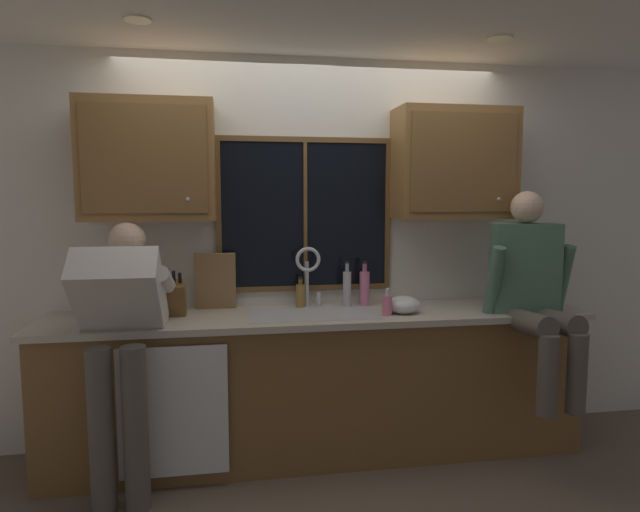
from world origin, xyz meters
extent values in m
cube|color=silver|center=(0.00, 0.06, 1.27)|extent=(5.71, 0.12, 2.55)
cylinder|color=#FFEAB2|center=(-0.99, -0.60, 2.54)|extent=(0.14, 0.14, 0.01)
cylinder|color=#FFEAB2|center=(0.99, -0.60, 2.54)|extent=(0.14, 0.14, 0.01)
cube|color=black|center=(-0.05, -0.01, 1.52)|extent=(1.10, 0.02, 0.95)
cube|color=brown|center=(-0.05, -0.02, 2.02)|extent=(1.17, 0.02, 0.04)
cube|color=brown|center=(-0.05, -0.02, 1.03)|extent=(1.17, 0.02, 0.04)
cube|color=brown|center=(-0.62, -0.02, 1.52)|extent=(0.03, 0.02, 0.95)
cube|color=brown|center=(0.52, -0.02, 1.52)|extent=(0.03, 0.02, 0.95)
cube|color=brown|center=(-0.05, -0.02, 1.52)|extent=(0.02, 0.02, 0.95)
cube|color=brown|center=(0.00, -0.29, 0.44)|extent=(3.31, 0.58, 0.88)
cube|color=beige|center=(0.00, -0.31, 0.90)|extent=(3.37, 0.62, 0.04)
cube|color=white|center=(-0.87, -0.61, 0.46)|extent=(0.60, 0.02, 0.74)
cube|color=olive|center=(-1.02, -0.17, 1.86)|extent=(0.78, 0.33, 0.72)
cube|color=brown|center=(-1.02, -0.34, 1.86)|extent=(0.70, 0.01, 0.62)
sphere|color=#B2B2B7|center=(-0.79, -0.34, 1.63)|extent=(0.02, 0.02, 0.02)
cube|color=olive|center=(0.92, -0.17, 1.86)|extent=(0.78, 0.33, 0.72)
cube|color=brown|center=(0.92, -0.34, 1.86)|extent=(0.70, 0.01, 0.62)
sphere|color=#B2B2B7|center=(1.16, -0.34, 1.63)|extent=(0.02, 0.02, 0.02)
cube|color=#B7B7BC|center=(-0.05, -0.30, 0.91)|extent=(0.80, 0.46, 0.02)
cube|color=#9C9CA0|center=(-0.25, -0.30, 0.81)|extent=(0.36, 0.42, 0.20)
cube|color=#9C9CA0|center=(0.15, -0.30, 0.81)|extent=(0.36, 0.42, 0.20)
cube|color=#B7B7BC|center=(-0.05, -0.30, 0.81)|extent=(0.04, 0.42, 0.20)
cylinder|color=silver|center=(-0.05, -0.08, 1.07)|extent=(0.03, 0.03, 0.30)
torus|color=silver|center=(-0.05, -0.14, 1.24)|extent=(0.16, 0.02, 0.16)
cylinder|color=silver|center=(0.03, -0.08, 0.97)|extent=(0.03, 0.03, 0.09)
cylinder|color=#595147|center=(-1.22, -0.76, 0.44)|extent=(0.13, 0.13, 0.88)
cylinder|color=#595147|center=(-1.05, -0.76, 0.44)|extent=(0.13, 0.13, 0.88)
cube|color=beige|center=(-1.14, -0.57, 1.10)|extent=(0.44, 0.55, 0.58)
sphere|color=beige|center=(-1.14, -0.31, 1.40)|extent=(0.21, 0.21, 0.21)
cylinder|color=beige|center=(-1.36, -0.39, 1.15)|extent=(0.09, 0.52, 0.26)
cylinder|color=beige|center=(-0.92, -0.39, 1.15)|extent=(0.09, 0.52, 0.26)
cylinder|color=#595147|center=(1.19, -0.69, 0.90)|extent=(0.14, 0.43, 0.16)
cylinder|color=#595147|center=(1.37, -0.69, 0.90)|extent=(0.14, 0.43, 0.16)
cylinder|color=#595147|center=(1.19, -0.91, 0.65)|extent=(0.11, 0.11, 0.46)
cylinder|color=#595147|center=(1.37, -0.91, 0.65)|extent=(0.11, 0.11, 0.46)
cube|color=#4C7259|center=(1.28, -0.47, 1.20)|extent=(0.44, 0.29, 0.56)
sphere|color=beige|center=(1.28, -0.47, 1.58)|extent=(0.20, 0.20, 0.20)
cylinder|color=#4C7259|center=(1.05, -0.52, 1.12)|extent=(0.08, 0.20, 0.47)
cylinder|color=#4C7259|center=(1.51, -0.52, 1.12)|extent=(0.08, 0.20, 0.47)
cube|color=brown|center=(-0.88, -0.24, 1.02)|extent=(0.12, 0.18, 0.25)
cylinder|color=black|center=(-0.92, -0.30, 1.18)|extent=(0.02, 0.05, 0.09)
cylinder|color=black|center=(-0.88, -0.30, 1.17)|extent=(0.02, 0.04, 0.08)
cylinder|color=black|center=(-0.85, -0.30, 1.16)|extent=(0.02, 0.04, 0.06)
cube|color=#997047|center=(-0.64, -0.09, 1.10)|extent=(0.26, 0.10, 0.37)
ellipsoid|color=silver|center=(0.52, -0.38, 0.97)|extent=(0.22, 0.22, 0.11)
cylinder|color=pink|center=(0.40, -0.44, 0.98)|extent=(0.06, 0.06, 0.12)
cylinder|color=silver|center=(0.40, -0.44, 1.06)|extent=(0.02, 0.02, 0.04)
cylinder|color=silver|center=(0.40, -0.46, 1.08)|extent=(0.01, 0.04, 0.01)
cylinder|color=olive|center=(-0.10, -0.10, 0.99)|extent=(0.06, 0.06, 0.15)
cylinder|color=brown|center=(-0.10, -0.10, 1.09)|extent=(0.03, 0.03, 0.04)
cylinder|color=black|center=(-0.10, -0.10, 1.11)|extent=(0.03, 0.03, 0.01)
cylinder|color=#B7B7BC|center=(0.21, -0.13, 1.04)|extent=(0.05, 0.05, 0.23)
cylinder|color=#929296|center=(0.21, -0.13, 1.18)|extent=(0.02, 0.02, 0.06)
cylinder|color=black|center=(0.21, -0.13, 1.21)|extent=(0.03, 0.03, 0.01)
cylinder|color=pink|center=(0.33, -0.12, 1.03)|extent=(0.07, 0.07, 0.23)
cylinder|color=#AD5B7A|center=(0.33, -0.12, 1.18)|extent=(0.03, 0.03, 0.06)
cylinder|color=black|center=(0.33, -0.12, 1.21)|extent=(0.03, 0.03, 0.01)
camera|label=1|loc=(-0.55, -3.60, 1.64)|focal=30.49mm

